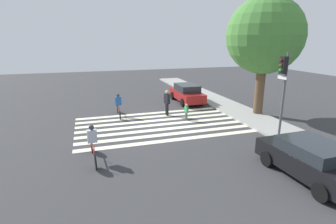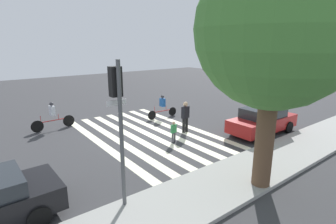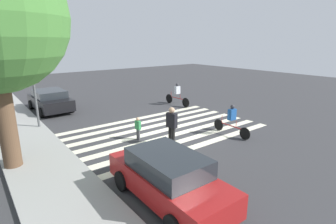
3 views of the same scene
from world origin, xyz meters
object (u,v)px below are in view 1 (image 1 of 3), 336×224
cyclist_near_curb (93,142)px  street_tree (265,36)px  traffic_light (283,80)px  pedestrian_adult_tall_backpack (167,101)px  cyclist_mid_street (118,104)px  car_parked_far_curb (312,160)px  car_parked_dark_suv (187,93)px  pedestrian_adult_blue_shirt (186,111)px

cyclist_near_curb → street_tree: bearing=106.3°
traffic_light → pedestrian_adult_tall_backpack: bearing=-146.2°
cyclist_mid_street → car_parked_far_curb: cyclist_mid_street is taller
cyclist_mid_street → car_parked_dark_suv: bearing=114.4°
cyclist_mid_street → cyclist_near_curb: bearing=-14.7°
pedestrian_adult_blue_shirt → car_parked_far_curb: 8.44m
cyclist_mid_street → car_parked_far_curb: (10.51, 5.94, -0.12)m
cyclist_mid_street → street_tree: bearing=76.2°
cyclist_mid_street → pedestrian_adult_tall_backpack: bearing=78.1°
pedestrian_adult_tall_backpack → cyclist_mid_street: (-0.76, -3.22, -0.14)m
street_tree → car_parked_dark_suv: street_tree is taller
street_tree → pedestrian_adult_tall_backpack: 7.65m
cyclist_mid_street → car_parked_far_curb: size_ratio=0.54×
traffic_light → car_parked_dark_suv: traffic_light is taller
pedestrian_adult_tall_backpack → car_parked_far_curb: 10.12m
traffic_light → cyclist_near_curb: (-0.35, -9.24, -2.29)m
traffic_light → pedestrian_adult_blue_shirt: size_ratio=4.04×
car_parked_far_curb → pedestrian_adult_blue_shirt: bearing=-168.8°
street_tree → cyclist_near_curb: 12.69m
pedestrian_adult_blue_shirt → car_parked_far_curb: (8.23, 1.87, 0.11)m
street_tree → car_parked_dark_suv: size_ratio=1.81×
pedestrian_adult_blue_shirt → car_parked_dark_suv: (-4.81, 1.91, 0.13)m
traffic_light → car_parked_dark_suv: size_ratio=1.04×
pedestrian_adult_blue_shirt → car_parked_far_curb: car_parked_far_curb is taller
traffic_light → car_parked_far_curb: (3.60, -1.40, -2.42)m
cyclist_mid_street → car_parked_far_curb: bearing=30.9°
traffic_light → cyclist_near_curb: 9.52m
cyclist_near_curb → cyclist_mid_street: bearing=160.5°
traffic_light → street_tree: size_ratio=0.58×
pedestrian_adult_blue_shirt → car_parked_dark_suv: 5.18m
pedestrian_adult_tall_backpack → cyclist_mid_street: pedestrian_adult_tall_backpack is taller
traffic_light → cyclist_mid_street: 10.34m
cyclist_near_curb → car_parked_dark_suv: size_ratio=0.57×
street_tree → car_parked_dark_suv: (-5.08, -3.32, -4.54)m
pedestrian_adult_blue_shirt → car_parked_far_curb: bearing=5.3°
cyclist_mid_street → car_parked_dark_suv: cyclist_mid_street is taller
street_tree → car_parked_dark_suv: bearing=-146.8°
car_parked_far_curb → traffic_light: bearing=157.2°
traffic_light → pedestrian_adult_blue_shirt: 6.21m
car_parked_dark_suv → street_tree: bearing=33.9°
pedestrian_adult_tall_backpack → pedestrian_adult_blue_shirt: pedestrian_adult_tall_backpack is taller
traffic_light → street_tree: 5.24m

